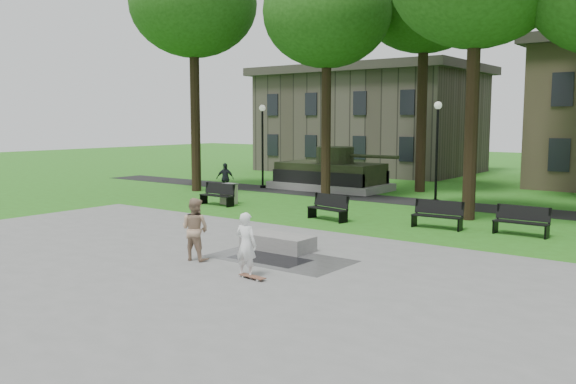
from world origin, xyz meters
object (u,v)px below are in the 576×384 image
skateboarder (246,245)px  park_bench_0 (218,194)px  friend_watching (195,229)px  concrete_block (278,242)px  trash_bin (229,194)px

skateboarder → park_bench_0: bearing=-48.7°
friend_watching → concrete_block: bearing=-120.0°
concrete_block → friend_watching: bearing=-111.9°
concrete_block → skateboarder: 3.32m
concrete_block → trash_bin: bearing=140.5°
concrete_block → skateboarder: bearing=-66.0°
friend_watching → park_bench_0: size_ratio=0.96×
park_bench_0 → trash_bin: (0.14, 0.57, -0.04)m
skateboarder → friend_watching: bearing=-18.1°
skateboarder → park_bench_0: size_ratio=0.89×
friend_watching → trash_bin: bearing=-60.3°
friend_watching → park_bench_0: friend_watching is taller
concrete_block → park_bench_0: (-8.13, 6.01, 0.28)m
park_bench_0 → concrete_block: bearing=-34.9°
concrete_block → park_bench_0: bearing=143.5°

